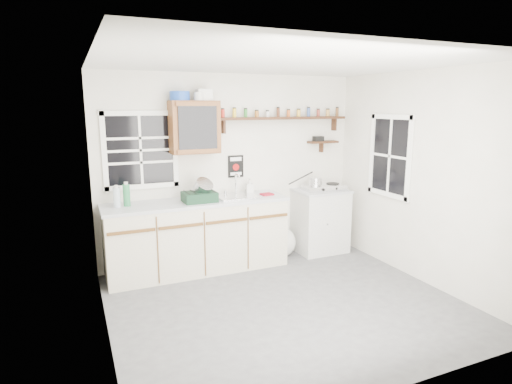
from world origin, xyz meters
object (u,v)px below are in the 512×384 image
at_px(hotplate, 324,187).
at_px(right_cabinet, 320,220).
at_px(spice_shelf, 283,117).
at_px(dish_rack, 201,194).
at_px(main_cabinet, 198,236).
at_px(upper_cabinet, 194,127).

bearing_deg(hotplate, right_cabinet, 153.26).
distance_m(right_cabinet, hotplate, 0.49).
xyz_separation_m(spice_shelf, dish_rack, (-1.28, -0.28, -0.91)).
height_order(main_cabinet, hotplate, hotplate).
relative_size(spice_shelf, hotplate, 3.11).
relative_size(spice_shelf, dish_rack, 4.69).
distance_m(main_cabinet, spice_shelf, 1.98).
relative_size(right_cabinet, dish_rack, 2.23).
bearing_deg(spice_shelf, main_cabinet, -170.77).
bearing_deg(hotplate, dish_rack, -173.18).
relative_size(upper_cabinet, hotplate, 1.06).
relative_size(upper_cabinet, dish_rack, 1.60).
height_order(right_cabinet, hotplate, hotplate).
bearing_deg(main_cabinet, spice_shelf, 9.23).
bearing_deg(right_cabinet, dish_rack, -177.06).
bearing_deg(main_cabinet, dish_rack, -65.48).
xyz_separation_m(right_cabinet, hotplate, (0.03, -0.02, 0.49)).
relative_size(main_cabinet, right_cabinet, 2.54).
bearing_deg(main_cabinet, right_cabinet, 0.79).
bearing_deg(right_cabinet, main_cabinet, -179.21).
relative_size(main_cabinet, hotplate, 3.76).
xyz_separation_m(upper_cabinet, hotplate, (1.83, -0.14, -0.88)).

